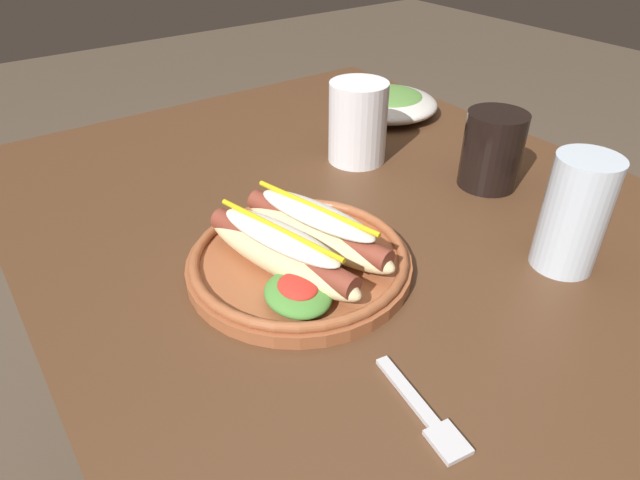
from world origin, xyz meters
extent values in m
cube|color=#51331E|center=(0.00, 0.00, 0.72)|extent=(1.13, 0.84, 0.04)
cylinder|color=#51331E|center=(-0.47, -0.33, 0.35)|extent=(0.06, 0.06, 0.70)
cylinder|color=#51331E|center=(-0.47, 0.33, 0.35)|extent=(0.06, 0.06, 0.70)
cylinder|color=#9E5633|center=(0.03, -0.13, 0.75)|extent=(0.26, 0.26, 0.02)
torus|color=#9E5633|center=(0.03, -0.13, 0.76)|extent=(0.25, 0.25, 0.01)
ellipsoid|color=beige|center=(0.04, -0.16, 0.78)|extent=(0.23, 0.10, 0.04)
cylinder|color=brown|center=(0.04, -0.16, 0.78)|extent=(0.21, 0.07, 0.03)
ellipsoid|color=silver|center=(0.04, -0.16, 0.80)|extent=(0.17, 0.08, 0.02)
cylinder|color=yellow|center=(0.04, -0.16, 0.81)|extent=(0.18, 0.05, 0.01)
ellipsoid|color=beige|center=(0.02, -0.11, 0.78)|extent=(0.23, 0.10, 0.04)
cylinder|color=brown|center=(0.02, -0.11, 0.78)|extent=(0.21, 0.07, 0.03)
ellipsoid|color=silver|center=(0.02, -0.11, 0.80)|extent=(0.17, 0.08, 0.02)
cylinder|color=yellow|center=(0.02, -0.11, 0.81)|extent=(0.18, 0.05, 0.01)
ellipsoid|color=#4C8C38|center=(0.09, -0.18, 0.77)|extent=(0.08, 0.07, 0.02)
ellipsoid|color=red|center=(0.09, -0.18, 0.78)|extent=(0.05, 0.04, 0.01)
cube|color=silver|center=(0.24, -0.16, 0.74)|extent=(0.09, 0.03, 0.00)
cube|color=silver|center=(0.30, -0.17, 0.74)|extent=(0.04, 0.03, 0.00)
cylinder|color=black|center=(0.02, 0.21, 0.80)|extent=(0.09, 0.09, 0.11)
cylinder|color=silver|center=(0.20, 0.13, 0.81)|extent=(0.07, 0.07, 0.14)
cylinder|color=white|center=(-0.16, 0.11, 0.80)|extent=(0.09, 0.09, 0.13)
ellipsoid|color=silver|center=(-0.28, 0.28, 0.76)|extent=(0.19, 0.19, 0.04)
ellipsoid|color=#56893D|center=(-0.28, 0.28, 0.78)|extent=(0.13, 0.13, 0.02)
camera|label=1|loc=(0.46, -0.42, 1.13)|focal=30.64mm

